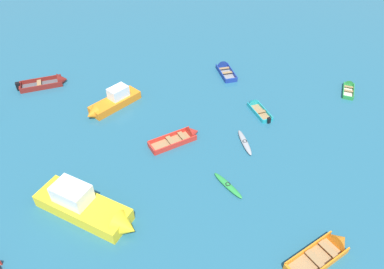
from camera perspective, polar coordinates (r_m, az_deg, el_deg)
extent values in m
ellipsoid|color=#288C3D|center=(24.32, 5.81, -8.15)|extent=(1.68, 2.73, 0.25)
torus|color=black|center=(24.24, 5.83, -7.97)|extent=(0.46, 0.46, 0.05)
ellipsoid|color=gray|center=(27.60, 8.51, -1.25)|extent=(0.58, 2.96, 0.26)
torus|color=black|center=(27.52, 8.53, -1.06)|extent=(0.37, 0.37, 0.06)
cube|color=#99754C|center=(22.18, 19.41, -18.50)|extent=(3.81, 2.56, 0.12)
cube|color=orange|center=(22.18, 18.24, -17.16)|extent=(3.50, 1.59, 0.50)
cube|color=orange|center=(21.89, 20.83, -19.34)|extent=(3.50, 1.59, 0.50)
cone|color=orange|center=(23.11, 22.82, -15.51)|extent=(1.29, 1.49, 1.24)
cube|color=#937047|center=(21.84, 19.22, -18.39)|extent=(0.82, 1.22, 0.03)
cube|color=#937047|center=(22.44, 21.14, -16.84)|extent=(0.82, 1.22, 0.03)
cube|color=#99754C|center=(27.46, -3.14, -1.24)|extent=(3.64, 2.28, 0.12)
cube|color=red|center=(27.77, -3.74, -0.24)|extent=(3.41, 1.32, 0.47)
cube|color=red|center=(26.93, -2.55, -1.72)|extent=(3.41, 1.32, 0.47)
cube|color=red|center=(26.81, -6.57, -2.23)|extent=(0.53, 1.17, 0.47)
cone|color=red|center=(28.00, 0.26, 0.34)|extent=(1.18, 1.39, 1.18)
cube|color=#937047|center=(27.22, -3.51, -0.95)|extent=(0.73, 1.16, 0.03)
cube|color=#937047|center=(27.58, -1.57, -0.23)|extent=(0.73, 1.16, 0.03)
cube|color=gray|center=(35.90, 5.55, 9.70)|extent=(1.36, 3.01, 0.11)
cube|color=navy|center=(35.63, 4.65, 9.82)|extent=(0.33, 3.05, 0.44)
cube|color=navy|center=(36.00, 6.48, 10.03)|extent=(0.33, 3.05, 0.44)
cube|color=navy|center=(34.59, 6.39, 8.67)|extent=(1.17, 0.22, 0.44)
cone|color=navy|center=(37.10, 4.77, 11.18)|extent=(1.20, 0.79, 1.14)
cube|color=#937047|center=(35.64, 5.66, 9.92)|extent=(1.09, 0.41, 0.03)
cube|color=#937047|center=(36.36, 5.20, 10.62)|extent=(1.09, 0.41, 0.03)
cube|color=#4C4C51|center=(36.81, -23.06, 7.30)|extent=(3.76, 1.94, 0.13)
cube|color=maroon|center=(37.33, -23.17, 8.10)|extent=(3.70, 0.74, 0.51)
cube|color=maroon|center=(36.10, -23.11, 6.98)|extent=(3.70, 0.74, 0.51)
cube|color=maroon|center=(36.96, -25.96, 6.87)|extent=(0.39, 1.40, 0.51)
cone|color=maroon|center=(36.55, -20.17, 8.29)|extent=(1.08, 1.49, 1.37)
cube|color=#937047|center=(36.69, -23.47, 7.61)|extent=(0.60, 1.32, 0.03)
cube|color=black|center=(36.90, -26.27, 7.04)|extent=(0.41, 0.42, 0.71)
cube|color=beige|center=(36.08, 23.88, 6.32)|extent=(1.94, 2.52, 0.09)
cube|color=#288C3D|center=(35.97, 23.24, 6.67)|extent=(1.31, 2.22, 0.36)
cube|color=#288C3D|center=(36.07, 24.63, 6.32)|extent=(1.31, 2.22, 0.36)
cube|color=#288C3D|center=(34.94, 23.88, 5.43)|extent=(0.81, 0.52, 0.36)
cone|color=#288C3D|center=(37.14, 24.00, 7.56)|extent=(1.03, 0.93, 0.86)
cube|color=#937047|center=(35.87, 23.96, 6.48)|extent=(0.83, 0.63, 0.03)
cube|color=#937047|center=(36.50, 23.99, 7.08)|extent=(0.83, 0.63, 0.03)
cube|color=orange|center=(31.82, -12.30, 5.08)|extent=(4.61, 4.06, 0.70)
cone|color=orange|center=(30.80, -15.83, 3.14)|extent=(1.52, 1.58, 1.28)
cube|color=white|center=(31.58, -11.84, 6.68)|extent=(2.00, 1.89, 0.96)
cube|color=black|center=(31.13, -12.96, 6.39)|extent=(0.75, 0.90, 0.42)
cube|color=yellow|center=(23.58, -17.16, -11.20)|extent=(6.26, 5.41, 0.94)
cone|color=yellow|center=(22.00, -10.62, -14.49)|extent=(2.05, 2.15, 1.75)
cube|color=white|center=(23.15, -18.83, -8.96)|extent=(2.70, 2.55, 1.14)
cube|color=black|center=(22.43, -17.05, -9.57)|extent=(1.00, 1.25, 0.50)
cube|color=#99754C|center=(30.97, 10.87, 3.51)|extent=(1.40, 2.76, 0.08)
cube|color=teal|center=(30.68, 10.12, 3.51)|extent=(0.60, 2.70, 0.33)
cube|color=teal|center=(31.12, 11.66, 3.88)|extent=(0.60, 2.70, 0.33)
cube|color=teal|center=(30.00, 12.17, 2.22)|extent=(0.94, 0.28, 0.33)
cone|color=teal|center=(31.86, 9.64, 5.17)|extent=(1.03, 0.80, 0.92)
cube|color=#937047|center=(30.77, 11.04, 3.65)|extent=(0.90, 0.45, 0.03)
cube|color=black|center=(29.86, 12.31, 2.27)|extent=(0.29, 0.30, 0.47)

